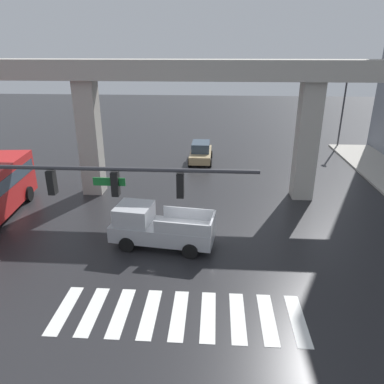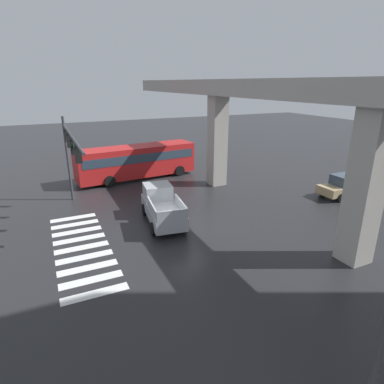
{
  "view_description": "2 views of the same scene",
  "coord_description": "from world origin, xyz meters",
  "px_view_note": "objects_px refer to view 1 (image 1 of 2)",
  "views": [
    {
      "loc": [
        1.2,
        -17.04,
        9.4
      ],
      "look_at": [
        -0.07,
        2.79,
        1.47
      ],
      "focal_mm": 34.33,
      "sensor_mm": 36.0,
      "label": 1
    },
    {
      "loc": [
        16.47,
        -7.14,
        8.44
      ],
      "look_at": [
        -0.02,
        0.55,
        2.22
      ],
      "focal_mm": 30.11,
      "sensor_mm": 36.0,
      "label": 2
    }
  ],
  "objects_px": {
    "traffic_signal_mast": "(50,194)",
    "sedan_tan": "(201,152)",
    "pickup_truck": "(157,227)",
    "street_lamp_far_north": "(344,100)"
  },
  "relations": [
    {
      "from": "traffic_signal_mast",
      "to": "sedan_tan",
      "type": "bearing_deg",
      "value": 77.07
    },
    {
      "from": "pickup_truck",
      "to": "traffic_signal_mast",
      "type": "distance_m",
      "value": 6.7
    },
    {
      "from": "street_lamp_far_north",
      "to": "pickup_truck",
      "type": "bearing_deg",
      "value": -126.23
    },
    {
      "from": "pickup_truck",
      "to": "traffic_signal_mast",
      "type": "height_order",
      "value": "traffic_signal_mast"
    },
    {
      "from": "sedan_tan",
      "to": "street_lamp_far_north",
      "type": "xyz_separation_m",
      "value": [
        13.48,
        6.03,
        3.7
      ]
    },
    {
      "from": "sedan_tan",
      "to": "street_lamp_far_north",
      "type": "bearing_deg",
      "value": 24.11
    },
    {
      "from": "pickup_truck",
      "to": "traffic_signal_mast",
      "type": "bearing_deg",
      "value": -120.69
    },
    {
      "from": "pickup_truck",
      "to": "sedan_tan",
      "type": "bearing_deg",
      "value": 83.78
    },
    {
      "from": "pickup_truck",
      "to": "sedan_tan",
      "type": "distance_m",
      "value": 14.62
    },
    {
      "from": "pickup_truck",
      "to": "sedan_tan",
      "type": "xyz_separation_m",
      "value": [
        1.58,
        14.53,
        -0.14
      ]
    }
  ]
}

